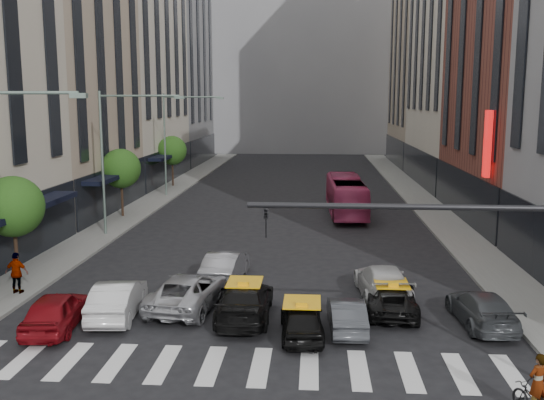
% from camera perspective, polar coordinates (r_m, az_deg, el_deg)
% --- Properties ---
extents(ground, '(160.00, 160.00, 0.00)m').
position_cam_1_polar(ground, '(19.20, -3.41, -17.22)').
color(ground, black).
rests_on(ground, ground).
extents(sidewalk_left, '(3.00, 96.00, 0.15)m').
position_cam_1_polar(sidewalk_left, '(49.73, -12.12, -0.68)').
color(sidewalk_left, slate).
rests_on(sidewalk_left, ground).
extents(sidewalk_right, '(3.00, 96.00, 0.15)m').
position_cam_1_polar(sidewalk_right, '(48.66, 14.89, -1.00)').
color(sidewalk_right, slate).
rests_on(sidewalk_right, ground).
extents(building_left_b, '(8.00, 16.00, 24.00)m').
position_cam_1_polar(building_left_b, '(49.09, -19.62, 12.85)').
color(building_left_b, tan).
rests_on(building_left_b, ground).
extents(building_left_c, '(8.00, 20.00, 36.00)m').
position_cam_1_polar(building_left_c, '(66.57, -13.46, 17.28)').
color(building_left_c, beige).
rests_on(building_left_c, ground).
extents(building_left_d, '(8.00, 18.00, 30.00)m').
position_cam_1_polar(building_left_d, '(84.50, -9.43, 13.63)').
color(building_left_d, gray).
rests_on(building_left_d, ground).
extents(building_right_b, '(8.00, 18.00, 26.00)m').
position_cam_1_polar(building_right_b, '(46.61, 23.15, 14.09)').
color(building_right_b, brown).
rests_on(building_right_b, ground).
extents(building_right_d, '(8.00, 18.00, 28.00)m').
position_cam_1_polar(building_right_d, '(83.50, 14.55, 12.82)').
color(building_right_d, tan).
rests_on(building_right_d, ground).
extents(building_far, '(30.00, 10.00, 36.00)m').
position_cam_1_polar(building_far, '(102.47, 2.84, 14.66)').
color(building_far, gray).
rests_on(building_far, ground).
extents(tree_near, '(2.88, 2.88, 4.95)m').
position_cam_1_polar(tree_near, '(30.87, -23.19, -0.59)').
color(tree_near, black).
rests_on(tree_near, sidewalk_left).
extents(tree_mid, '(2.88, 2.88, 4.95)m').
position_cam_1_polar(tree_mid, '(45.53, -14.03, 2.89)').
color(tree_mid, black).
rests_on(tree_mid, sidewalk_left).
extents(tree_far, '(2.88, 2.88, 4.95)m').
position_cam_1_polar(tree_far, '(60.88, -9.39, 4.62)').
color(tree_far, black).
rests_on(tree_far, sidewalk_left).
extents(streetlamp_mid, '(5.38, 0.25, 9.00)m').
position_cam_1_polar(streetlamp_mid, '(39.11, -14.42, 5.16)').
color(streetlamp_mid, gray).
rests_on(streetlamp_mid, sidewalk_left).
extents(streetlamp_far, '(5.38, 0.25, 9.00)m').
position_cam_1_polar(streetlamp_far, '(54.50, -9.10, 6.45)').
color(streetlamp_far, gray).
rests_on(streetlamp_far, sidewalk_left).
extents(traffic_signal, '(10.10, 0.20, 6.00)m').
position_cam_1_polar(traffic_signal, '(17.39, 22.07, -5.03)').
color(traffic_signal, black).
rests_on(traffic_signal, ground).
extents(liberty_sign, '(0.30, 0.70, 4.00)m').
position_cam_1_polar(liberty_sign, '(38.51, 19.63, 4.99)').
color(liberty_sign, red).
rests_on(liberty_sign, ground).
extents(car_red, '(2.14, 4.43, 1.46)m').
position_cam_1_polar(car_red, '(24.65, -19.66, -9.79)').
color(car_red, maroon).
rests_on(car_red, ground).
extents(car_white_front, '(1.97, 4.63, 1.49)m').
position_cam_1_polar(car_white_front, '(25.28, -14.32, -9.00)').
color(car_white_front, '#BDBDBD').
rests_on(car_white_front, ground).
extents(car_silver, '(3.08, 5.51, 1.46)m').
position_cam_1_polar(car_silver, '(25.77, -7.87, -8.47)').
color(car_silver, '#ABACB1').
rests_on(car_silver, ground).
extents(taxi_left, '(2.15, 5.13, 1.48)m').
position_cam_1_polar(taxi_left, '(24.36, -2.58, -9.43)').
color(taxi_left, black).
rests_on(taxi_left, ground).
extents(taxi_center, '(1.79, 3.92, 1.30)m').
position_cam_1_polar(taxi_center, '(22.61, 2.83, -11.19)').
color(taxi_center, black).
rests_on(taxi_center, ground).
extents(car_grey_mid, '(1.45, 3.75, 1.22)m').
position_cam_1_polar(car_grey_mid, '(23.38, 7.03, -10.66)').
color(car_grey_mid, '#393C40').
rests_on(car_grey_mid, ground).
extents(taxi_right, '(2.32, 4.53, 1.22)m').
position_cam_1_polar(taxi_right, '(25.46, 11.14, -9.06)').
color(taxi_right, black).
rests_on(taxi_right, ground).
extents(car_grey_curb, '(2.15, 4.65, 1.32)m').
position_cam_1_polar(car_grey_curb, '(25.05, 19.14, -9.62)').
color(car_grey_curb, '#3D4044').
rests_on(car_grey_curb, ground).
extents(car_row2_left, '(1.93, 4.61, 1.48)m').
position_cam_1_polar(car_row2_left, '(29.26, -4.38, -6.20)').
color(car_row2_left, gray).
rests_on(car_row2_left, ground).
extents(car_row2_right, '(2.39, 5.18, 1.47)m').
position_cam_1_polar(car_row2_right, '(27.21, 10.38, -7.56)').
color(car_row2_right, silver).
rests_on(car_row2_right, ground).
extents(bus, '(2.80, 10.45, 2.89)m').
position_cam_1_polar(bus, '(46.08, 6.98, 0.40)').
color(bus, '#BC3766').
rests_on(bus, ground).
extents(rider, '(0.71, 0.61, 1.64)m').
position_cam_1_polar(rider, '(18.23, 23.89, -13.46)').
color(rider, gray).
rests_on(rider, motorcycle).
extents(pedestrian_far, '(1.11, 0.54, 1.84)m').
position_cam_1_polar(pedestrian_far, '(29.12, -22.89, -6.34)').
color(pedestrian_far, gray).
rests_on(pedestrian_far, sidewalk_left).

